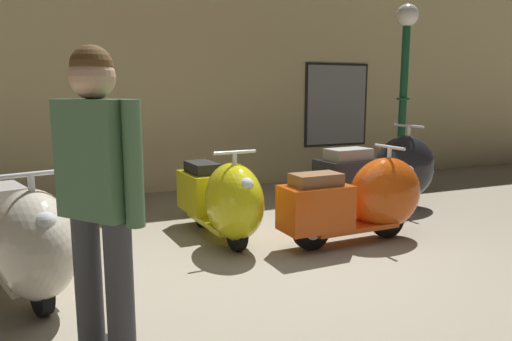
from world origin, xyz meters
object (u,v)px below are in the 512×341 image
object	(u,v)px
scooter_0	(25,240)
scooter_2	(365,199)
scooter_1	(223,199)
scooter_3	(388,172)
visitor_1	(99,189)
lamppost	(404,85)

from	to	relation	value
scooter_0	scooter_2	world-z (taller)	scooter_0
scooter_1	scooter_3	world-z (taller)	scooter_3
scooter_2	visitor_1	size ratio (longest dim) A/B	0.92
scooter_0	scooter_1	size ratio (longest dim) A/B	1.05
scooter_2	scooter_3	world-z (taller)	scooter_3
scooter_1	scooter_3	size ratio (longest dim) A/B	0.88
scooter_0	visitor_1	world-z (taller)	visitor_1
scooter_0	visitor_1	xyz separation A→B (m)	(0.45, -1.16, 0.56)
scooter_1	lamppost	distance (m)	3.53
scooter_2	scooter_3	bearing A→B (deg)	40.33
scooter_3	visitor_1	size ratio (longest dim) A/B	1.05
scooter_1	visitor_1	size ratio (longest dim) A/B	0.92
lamppost	visitor_1	bearing A→B (deg)	-146.39
scooter_3	lamppost	bearing A→B (deg)	36.31
scooter_1	scooter_2	xyz separation A→B (m)	(1.34, -0.55, 0.00)
scooter_3	scooter_1	bearing A→B (deg)	-175.96
scooter_3	visitor_1	bearing A→B (deg)	-154.02
scooter_2	visitor_1	xyz separation A→B (m)	(-2.68, -1.34, 0.57)
scooter_2	scooter_3	xyz separation A→B (m)	(1.06, 0.96, 0.06)
lamppost	visitor_1	world-z (taller)	lamppost
scooter_0	scooter_1	bearing A→B (deg)	95.52
visitor_1	scooter_3	bearing A→B (deg)	-6.90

